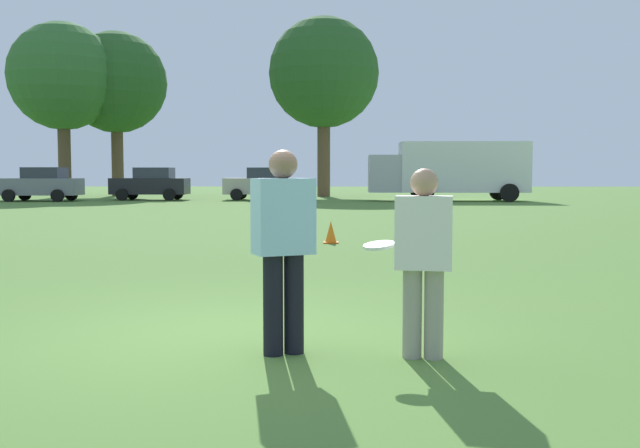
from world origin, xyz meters
The scene contains 12 objects.
ground_plane centered at (0.00, 0.00, 0.00)m, with size 151.69×151.69×0.00m, color #517A33.
player_thrower centered at (0.68, -0.73, 0.96)m, with size 0.55×0.45×1.70m.
player_defender centered at (1.82, -0.83, 0.87)m, with size 0.49×0.33×1.55m.
frisbee centered at (1.47, -0.68, 0.91)m, with size 0.27×0.27×0.09m.
traffic_cone centered at (0.94, 8.95, 0.23)m, with size 0.32×0.32×0.48m.
parked_car_mid_left centered at (-14.95, 32.18, 0.92)m, with size 4.20×2.22×1.82m.
parked_car_center centered at (-9.47, 33.99, 0.92)m, with size 4.20×2.22×1.82m.
parked_car_mid_right centered at (-3.22, 34.32, 0.92)m, with size 4.20×2.22×1.82m.
box_truck centered at (7.16, 33.09, 1.75)m, with size 8.50×3.02×3.18m.
tree_center_elm centered at (-16.49, 39.63, 7.61)m, with size 6.81×6.81×11.06m.
tree_east_birch centered at (-13.75, 41.83, 7.47)m, with size 6.69×6.69×10.87m.
tree_east_oak centered at (0.08, 40.30, 7.86)m, with size 7.03×7.03×11.42m.
Camera 1 is at (1.15, -6.74, 1.51)m, focal length 41.02 mm.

